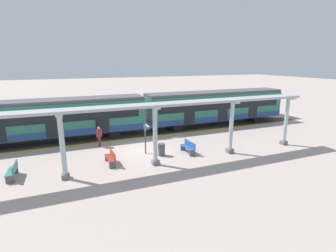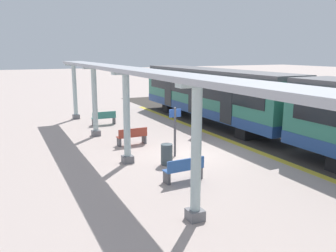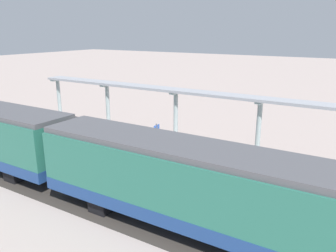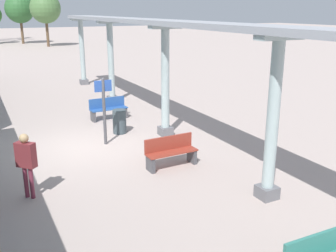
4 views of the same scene
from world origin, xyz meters
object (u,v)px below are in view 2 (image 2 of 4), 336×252
object	(u,v)px
bench_far_end	(104,118)
trash_bin	(167,154)
bench_mid_platform	(132,136)
passenger_waiting_near_edge	(198,119)
train_near_carriage	(210,94)
bench_near_end	(184,169)
canopy_pillar_third	(127,118)
canopy_pillar_second	(95,101)
platform_info_sign	(175,127)
canopy_pillar_nearest	(75,91)
canopy_pillar_fourth	(196,153)

from	to	relation	value
bench_far_end	trash_bin	world-z (taller)	trash_bin
bench_mid_platform	passenger_waiting_near_edge	distance (m)	3.89
train_near_carriage	bench_near_end	distance (m)	11.24
bench_mid_platform	train_near_carriage	bearing A→B (deg)	-152.81
train_near_carriage	canopy_pillar_third	distance (m)	9.85
canopy_pillar_second	bench_far_end	distance (m)	3.33
platform_info_sign	train_near_carriage	bearing A→B (deg)	-132.74
bench_mid_platform	platform_info_sign	size ratio (longest dim) A/B	0.69
canopy_pillar_nearest	bench_far_end	xyz separation A→B (m)	(-1.20, 2.87, -1.48)
bench_mid_platform	platform_info_sign	distance (m)	2.97
bench_near_end	bench_mid_platform	size ratio (longest dim) A/B	1.00
train_near_carriage	bench_far_end	distance (m)	7.05
train_near_carriage	bench_mid_platform	xyz separation A→B (m)	(6.65, 3.41, -1.39)
bench_far_end	passenger_waiting_near_edge	size ratio (longest dim) A/B	0.95
train_near_carriage	canopy_pillar_nearest	distance (m)	9.22
canopy_pillar_nearest	bench_near_end	size ratio (longest dim) A/B	2.49
train_near_carriage	bench_near_end	bearing A→B (deg)	53.34
platform_info_sign	passenger_waiting_near_edge	xyz separation A→B (m)	(-2.79, -2.84, -0.34)
canopy_pillar_nearest	bench_far_end	size ratio (longest dim) A/B	2.51
bench_mid_platform	passenger_waiting_near_edge	bearing A→B (deg)	-176.93
trash_bin	passenger_waiting_near_edge	size ratio (longest dim) A/B	0.54
canopy_pillar_nearest	trash_bin	distance (m)	12.08
canopy_pillar_nearest	canopy_pillar_fourth	distance (m)	16.67
bench_far_end	trash_bin	distance (m)	9.04
trash_bin	canopy_pillar_third	bearing A→B (deg)	-34.34
canopy_pillar_third	bench_near_end	bearing A→B (deg)	111.15
canopy_pillar_second	passenger_waiting_near_edge	world-z (taller)	canopy_pillar_second
canopy_pillar_nearest	trash_bin	size ratio (longest dim) A/B	4.39
bench_near_end	trash_bin	size ratio (longest dim) A/B	1.76
canopy_pillar_nearest	platform_info_sign	xyz separation A→B (m)	(-2.20, 10.99, -0.59)
train_near_carriage	canopy_pillar_third	size ratio (longest dim) A/B	3.92
bench_near_end	canopy_pillar_nearest	bearing A→B (deg)	-85.35
bench_near_end	bench_mid_platform	xyz separation A→B (m)	(-0.01, -5.53, 0.00)
canopy_pillar_nearest	canopy_pillar_fourth	world-z (taller)	same
bench_mid_platform	canopy_pillar_nearest	bearing A→B (deg)	-82.22
bench_mid_platform	passenger_waiting_near_edge	xyz separation A→B (m)	(-3.85, -0.21, 0.55)
train_near_carriage	bench_near_end	size ratio (longest dim) A/B	9.77
canopy_pillar_nearest	canopy_pillar_second	bearing A→B (deg)	90.00
train_near_carriage	bench_far_end	size ratio (longest dim) A/B	9.86
bench_near_end	trash_bin	distance (m)	2.00
canopy_pillar_second	canopy_pillar_third	xyz separation A→B (m)	(0.00, 5.37, 0.00)
passenger_waiting_near_edge	canopy_pillar_fourth	bearing A→B (deg)	59.62
bench_mid_platform	platform_info_sign	xyz separation A→B (m)	(-1.06, 2.64, 0.89)
canopy_pillar_fourth	canopy_pillar_nearest	bearing A→B (deg)	-90.00
passenger_waiting_near_edge	trash_bin	bearing A→B (deg)	46.03
canopy_pillar_fourth	passenger_waiting_near_edge	xyz separation A→B (m)	(-4.99, -8.52, -0.93)
bench_far_end	passenger_waiting_near_edge	distance (m)	6.52
trash_bin	platform_info_sign	distance (m)	1.53
canopy_pillar_fourth	bench_far_end	distance (m)	13.92
canopy_pillar_second	bench_near_end	distance (m)	8.49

